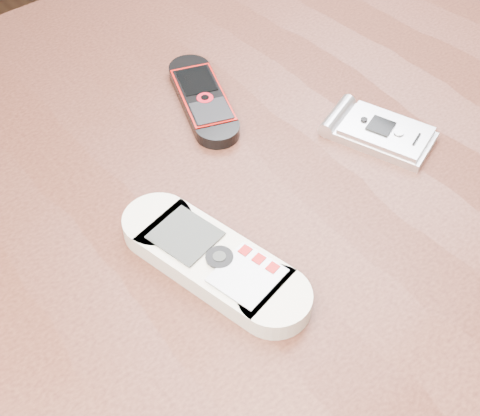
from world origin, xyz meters
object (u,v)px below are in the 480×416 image
table (236,294)px  nokia_white (213,260)px  nokia_black_red (203,99)px  motorola_razr (383,132)px

table → nokia_white: bearing=-147.1°
nokia_white → nokia_black_red: size_ratio=1.27×
nokia_white → nokia_black_red: (0.11, 0.16, -0.00)m
nokia_white → nokia_black_red: bearing=43.2°
nokia_black_red → motorola_razr: size_ratio=1.34×
nokia_white → table: bearing=20.5°
nokia_white → nokia_black_red: nokia_white is taller
nokia_white → motorola_razr: nokia_white is taller
nokia_black_red → motorola_razr: 0.17m
table → motorola_razr: 0.20m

